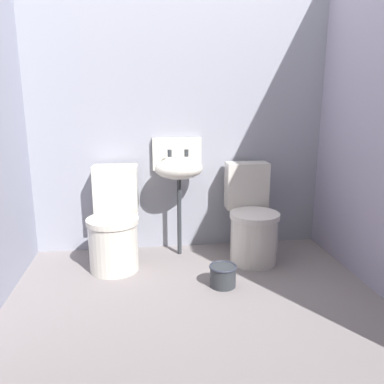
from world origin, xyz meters
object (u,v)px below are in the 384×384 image
toilet_right (252,221)px  sink (179,167)px  toilet_left (114,227)px  bucket (223,275)px

toilet_right → sink: (-0.59, 0.19, 0.43)m
toilet_left → sink: bearing=-157.3°
toilet_right → bucket: (-0.34, -0.47, -0.24)m
sink → bucket: 0.98m
toilet_right → sink: size_ratio=0.79×
bucket → toilet_right: bearing=54.5°
sink → bucket: bearing=-69.2°
toilet_left → toilet_right: (1.12, -0.00, 0.00)m
toilet_left → bucket: toilet_left is taller
toilet_right → bucket: bearing=55.9°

